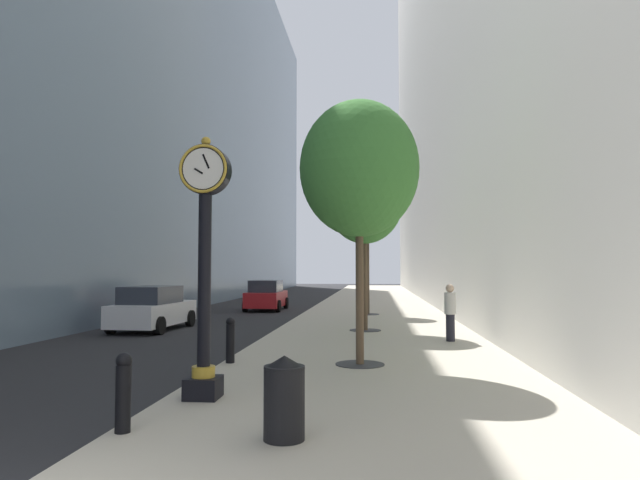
# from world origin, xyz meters

# --- Properties ---
(ground_plane) EXTENTS (110.00, 110.00, 0.00)m
(ground_plane) POSITION_xyz_m (0.00, 27.00, 0.00)
(ground_plane) COLOR #262628
(ground_plane) RESTS_ON ground
(sidewalk_right) EXTENTS (6.90, 80.00, 0.14)m
(sidewalk_right) POSITION_xyz_m (3.45, 30.00, 0.07)
(sidewalk_right) COLOR #BCB29E
(sidewalk_right) RESTS_ON ground
(building_block_left) EXTENTS (9.00, 80.00, 31.21)m
(building_block_left) POSITION_xyz_m (-11.54, 30.00, 15.61)
(building_block_left) COLOR slate
(building_block_left) RESTS_ON ground
(street_clock) EXTENTS (0.84, 0.55, 4.39)m
(street_clock) POSITION_xyz_m (0.67, 5.09, 2.55)
(street_clock) COLOR black
(street_clock) RESTS_ON sidewalk_right
(bollard_nearest) EXTENTS (0.21, 0.21, 1.04)m
(bollard_nearest) POSITION_xyz_m (0.21, 3.13, 0.68)
(bollard_nearest) COLOR black
(bollard_nearest) RESTS_ON sidewalk_right
(bollard_third) EXTENTS (0.21, 0.21, 1.04)m
(bollard_third) POSITION_xyz_m (0.21, 8.54, 0.68)
(bollard_third) COLOR black
(bollard_third) RESTS_ON sidewalk_right
(street_tree_near) EXTENTS (2.73, 2.73, 6.01)m
(street_tree_near) POSITION_xyz_m (3.17, 8.60, 4.56)
(street_tree_near) COLOR #333335
(street_tree_near) RESTS_ON sidewalk_right
(street_tree_mid_near) EXTENTS (2.75, 2.75, 6.20)m
(street_tree_mid_near) POSITION_xyz_m (3.17, 15.52, 4.74)
(street_tree_mid_near) COLOR #333335
(street_tree_mid_near) RESTS_ON sidewalk_right
(street_tree_mid_far) EXTENTS (2.08, 2.08, 5.77)m
(street_tree_mid_far) POSITION_xyz_m (3.17, 22.45, 4.67)
(street_tree_mid_far) COLOR #333335
(street_tree_mid_far) RESTS_ON sidewalk_right
(trash_bin) EXTENTS (0.53, 0.53, 1.05)m
(trash_bin) POSITION_xyz_m (2.37, 3.03, 0.68)
(trash_bin) COLOR black
(trash_bin) RESTS_ON sidewalk_right
(pedestrian_walking) EXTENTS (0.39, 0.39, 1.69)m
(pedestrian_walking) POSITION_xyz_m (5.75, 12.89, 1.04)
(pedestrian_walking) COLOR #23232D
(pedestrian_walking) RESTS_ON sidewalk_right
(car_white_near) EXTENTS (2.14, 4.34, 1.64)m
(car_white_near) POSITION_xyz_m (-4.79, 16.15, 0.80)
(car_white_near) COLOR silver
(car_white_near) RESTS_ON ground
(car_red_mid) EXTENTS (2.04, 4.12, 1.67)m
(car_red_mid) POSITION_xyz_m (-2.50, 26.44, 0.81)
(car_red_mid) COLOR #AD191E
(car_red_mid) RESTS_ON ground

